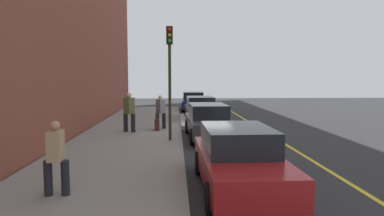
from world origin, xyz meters
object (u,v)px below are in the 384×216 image
Objects in this scene: traffic_light_pole at (170,64)px; rolling_suitcase at (157,125)px; parked_car_charcoal at (208,121)px; pedestrian_grey_coat at (161,111)px; pedestrian_olive_coat at (129,111)px; parked_car_red at (238,158)px; pedestrian_tan_coat at (56,156)px; parked_car_black at (201,109)px; parked_car_navy at (193,101)px.

traffic_light_pole is 5.02× the size of rolling_suitcase.
parked_car_charcoal is 1.02× the size of traffic_light_pole.
pedestrian_olive_coat reaches higher than pedestrian_grey_coat.
traffic_light_pole reaches higher than parked_car_red.
pedestrian_olive_coat reaches higher than parked_car_red.
parked_car_red is at bearing 25.18° from pedestrian_olive_coat.
parked_car_black is at bearing 162.97° from pedestrian_tan_coat.
parked_car_red is at bearing 14.55° from pedestrian_grey_coat.
parked_car_navy and parked_car_red have the same top height.
pedestrian_grey_coat is at bearing -165.45° from parked_car_red.
traffic_light_pole is (-5.67, -1.75, 2.48)m from parked_car_red.
pedestrian_olive_coat is at bearing -36.68° from parked_car_black.
pedestrian_grey_coat reaches higher than pedestrian_tan_coat.
traffic_light_pole is (14.07, -1.68, 2.48)m from parked_car_navy.
parked_car_charcoal is 2.86× the size of pedestrian_tan_coat.
parked_car_red is (6.99, 0.05, -0.00)m from parked_car_charcoal.
rolling_suitcase is (0.50, -0.16, -0.62)m from pedestrian_grey_coat.
pedestrian_olive_coat is at bearing -73.66° from rolling_suitcase.
parked_car_charcoal is at bearing 76.27° from pedestrian_olive_coat.
pedestrian_grey_coat is 1.68m from pedestrian_olive_coat.
parked_car_charcoal is 2.77× the size of pedestrian_grey_coat.
pedestrian_olive_coat is (5.03, -3.74, 0.38)m from parked_car_black.
parked_car_red is 4.91× the size of rolling_suitcase.
parked_car_charcoal is 8.67m from pedestrian_tan_coat.
parked_car_charcoal is 3.78m from pedestrian_olive_coat.
pedestrian_tan_coat is at bearing -20.49° from traffic_light_pole.
parked_car_charcoal is 2.54× the size of pedestrian_olive_coat.
parked_car_charcoal is at bearing 61.97° from rolling_suitcase.
pedestrian_tan_coat is at bearing -2.77° from pedestrian_olive_coat.
traffic_light_pole reaches higher than rolling_suitcase.
rolling_suitcase is (11.48, -2.35, -0.33)m from parked_car_navy.
parked_car_navy is at bearing 173.21° from traffic_light_pole.
parked_car_red is 2.65× the size of pedestrian_grey_coat.
pedestrian_tan_coat is 7.11m from traffic_light_pole.
rolling_suitcase is (4.65, -2.47, -0.33)m from parked_car_black.
parked_car_black is (6.83, 0.12, -0.00)m from parked_car_navy.
pedestrian_tan_coat is (13.58, -4.16, 0.27)m from parked_car_black.
pedestrian_olive_coat is (11.86, -3.63, 0.38)m from parked_car_navy.
parked_car_red is 0.98× the size of traffic_light_pole.
parked_car_black and parked_car_charcoal have the same top height.
traffic_light_pole is at bearing 159.51° from pedestrian_tan_coat.
traffic_light_pole is (-6.33, 2.37, 2.21)m from pedestrian_tan_coat.
pedestrian_grey_coat is 0.92× the size of pedestrian_olive_coat.
pedestrian_olive_coat is 1.51m from rolling_suitcase.
parked_car_navy is 1.09× the size of parked_car_black.
pedestrian_olive_coat is at bearing 177.23° from pedestrian_tan_coat.
parked_car_charcoal is 1.05× the size of parked_car_red.
pedestrian_grey_coat is 1.03× the size of pedestrian_tan_coat.
parked_car_navy is 2.83× the size of pedestrian_grey_coat.
pedestrian_olive_coat is 0.40× the size of traffic_light_pole.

